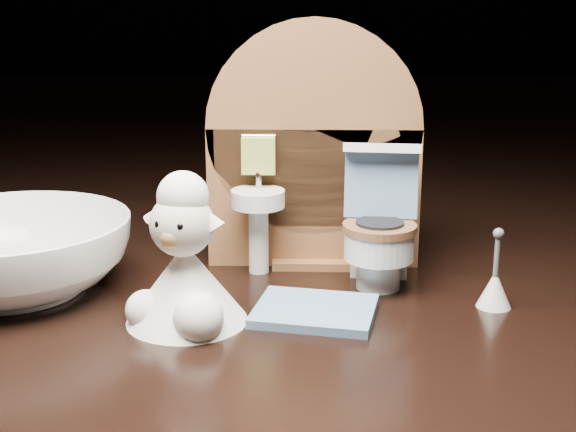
% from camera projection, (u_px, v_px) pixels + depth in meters
% --- Properties ---
extents(backdrop_panel, '(0.13, 0.05, 0.15)m').
position_uv_depth(backdrop_panel, '(312.00, 160.00, 0.49)').
color(backdrop_panel, brown).
rests_on(backdrop_panel, ground).
extents(toy_toilet, '(0.04, 0.06, 0.08)m').
position_uv_depth(toy_toilet, '(380.00, 233.00, 0.46)').
color(toy_toilet, white).
rests_on(toy_toilet, ground).
extents(bath_mat, '(0.07, 0.06, 0.00)m').
position_uv_depth(bath_mat, '(315.00, 311.00, 0.42)').
color(bath_mat, '#5F81A2').
rests_on(bath_mat, ground).
extents(toilet_brush, '(0.02, 0.02, 0.04)m').
position_uv_depth(toilet_brush, '(495.00, 286.00, 0.43)').
color(toilet_brush, white).
rests_on(toilet_brush, ground).
extents(plush_lamb, '(0.06, 0.06, 0.08)m').
position_uv_depth(plush_lamb, '(184.00, 271.00, 0.41)').
color(plush_lamb, white).
rests_on(plush_lamb, ground).
extents(ceramic_bowl, '(0.16, 0.16, 0.04)m').
position_uv_depth(ceramic_bowl, '(11.00, 255.00, 0.45)').
color(ceramic_bowl, white).
rests_on(ceramic_bowl, ground).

